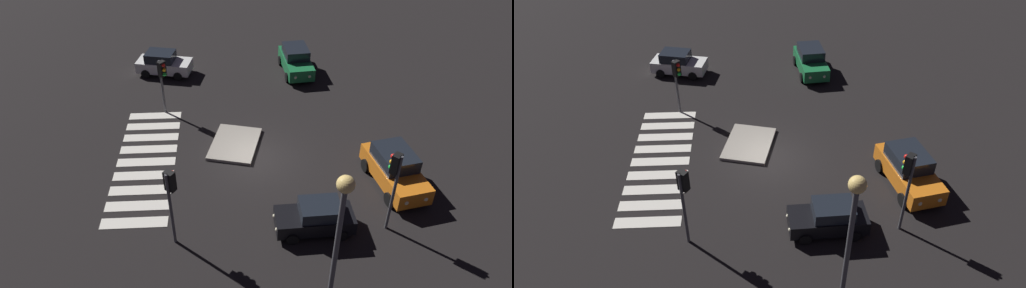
# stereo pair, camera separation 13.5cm
# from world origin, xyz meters

# --- Properties ---
(ground_plane) EXTENTS (80.00, 80.00, 0.00)m
(ground_plane) POSITION_xyz_m (0.00, 0.00, 0.00)
(ground_plane) COLOR black
(traffic_island) EXTENTS (3.93, 3.31, 0.18)m
(traffic_island) POSITION_xyz_m (-1.29, -1.15, 0.09)
(traffic_island) COLOR gray
(traffic_island) RESTS_ON ground
(car_orange) EXTENTS (4.67, 2.73, 1.93)m
(car_orange) POSITION_xyz_m (2.45, 6.99, 0.95)
(car_orange) COLOR orange
(car_orange) RESTS_ON ground
(car_white) EXTENTS (2.39, 4.03, 1.66)m
(car_white) POSITION_xyz_m (-10.11, -6.01, 0.82)
(car_white) COLOR silver
(car_white) RESTS_ON ground
(car_black) EXTENTS (1.85, 3.74, 1.60)m
(car_black) POSITION_xyz_m (5.47, 2.44, 0.79)
(car_black) COLOR black
(car_black) RESTS_ON ground
(car_green) EXTENTS (4.34, 2.30, 1.83)m
(car_green) POSITION_xyz_m (-9.88, 3.40, 0.90)
(car_green) COLOR #196B38
(car_green) RESTS_ON ground
(traffic_light_north) EXTENTS (0.54, 0.54, 4.28)m
(traffic_light_north) POSITION_xyz_m (5.46, 5.71, 3.25)
(traffic_light_north) COLOR #47474C
(traffic_light_north) RESTS_ON ground
(traffic_light_east) EXTENTS (0.53, 0.54, 4.02)m
(traffic_light_east) POSITION_xyz_m (5.76, -3.93, 3.05)
(traffic_light_east) COLOR #47474C
(traffic_light_east) RESTS_ON ground
(traffic_light_south) EXTENTS (0.54, 0.53, 3.64)m
(traffic_light_south) POSITION_xyz_m (-4.89, -5.36, 2.76)
(traffic_light_south) COLOR #47474C
(traffic_light_south) RESTS_ON ground
(street_lamp) EXTENTS (0.56, 0.56, 7.86)m
(street_lamp) POSITION_xyz_m (10.79, 1.99, 5.34)
(street_lamp) COLOR #47474C
(street_lamp) RESTS_ON ground
(crosswalk_near) EXTENTS (9.90, 3.20, 0.02)m
(crosswalk_near) POSITION_xyz_m (0.00, -6.07, 0.01)
(crosswalk_near) COLOR silver
(crosswalk_near) RESTS_ON ground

